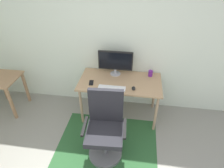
% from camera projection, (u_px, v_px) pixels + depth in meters
% --- Properties ---
extents(wall_back, '(6.00, 0.10, 2.60)m').
position_uv_depth(wall_back, '(113.00, 38.00, 3.26)').
color(wall_back, silver).
rests_on(wall_back, ground).
extents(area_rug, '(1.53, 1.39, 0.01)m').
position_uv_depth(area_rug, '(106.00, 149.00, 2.99)').
color(area_rug, '#28562C').
rests_on(area_rug, ground).
extents(desk, '(1.35, 0.70, 0.74)m').
position_uv_depth(desk, '(120.00, 85.00, 3.25)').
color(desk, tan).
rests_on(desk, ground).
extents(monitor, '(0.58, 0.18, 0.43)m').
position_uv_depth(monitor, '(115.00, 61.00, 3.25)').
color(monitor, '#B2B2B7').
rests_on(monitor, desk).
extents(keyboard, '(0.43, 0.13, 0.02)m').
position_uv_depth(keyboard, '(112.00, 88.00, 3.03)').
color(keyboard, white).
rests_on(keyboard, desk).
extents(computer_mouse, '(0.06, 0.10, 0.03)m').
position_uv_depth(computer_mouse, '(134.00, 88.00, 3.01)').
color(computer_mouse, black).
rests_on(computer_mouse, desk).
extents(coffee_cup, '(0.07, 0.07, 0.10)m').
position_uv_depth(coffee_cup, '(150.00, 73.00, 3.31)').
color(coffee_cup, '#672189').
rests_on(coffee_cup, desk).
extents(cell_phone, '(0.09, 0.15, 0.01)m').
position_uv_depth(cell_phone, '(91.00, 83.00, 3.16)').
color(cell_phone, black).
rests_on(cell_phone, desk).
extents(office_chair, '(0.60, 0.53, 1.04)m').
position_uv_depth(office_chair, '(105.00, 130.00, 2.71)').
color(office_chair, slate).
rests_on(office_chair, ground).
extents(side_table, '(0.56, 0.57, 0.68)m').
position_uv_depth(side_table, '(3.00, 84.00, 3.46)').
color(side_table, '#9D7551').
rests_on(side_table, ground).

